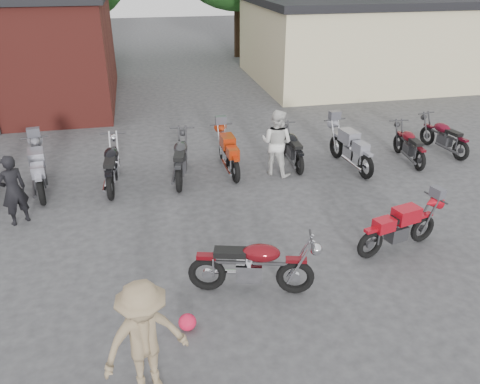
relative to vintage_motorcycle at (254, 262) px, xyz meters
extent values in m
plane|color=#353538|center=(0.38, -0.12, -0.61)|extent=(90.00, 90.00, 0.00)
cube|color=#C3BD8B|center=(8.88, 14.88, 1.14)|extent=(10.00, 8.00, 3.50)
ellipsoid|color=red|center=(-1.24, -0.69, -0.48)|extent=(0.37, 0.37, 0.26)
imported|color=black|center=(-4.49, 3.45, 0.19)|extent=(0.70, 0.65, 1.60)
imported|color=silver|center=(1.81, 4.78, 0.28)|extent=(1.10, 1.08, 1.79)
imported|color=#8B7556|center=(-1.86, -1.75, 0.27)|extent=(1.29, 0.98, 1.76)
camera|label=1|loc=(-1.64, -6.41, 4.63)|focal=35.00mm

